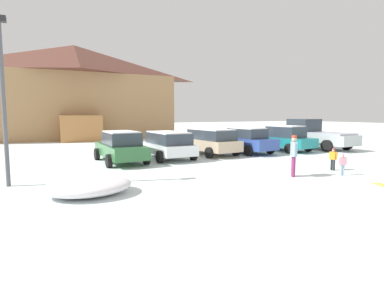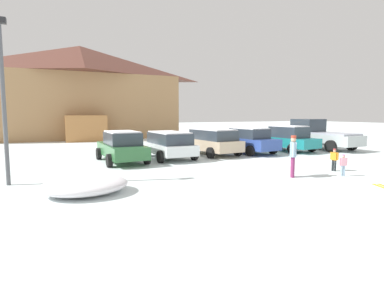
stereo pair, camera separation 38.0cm
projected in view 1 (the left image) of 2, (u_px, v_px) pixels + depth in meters
name	position (u px, v px, depth m)	size (l,w,h in m)	color
ski_lodge	(76.00, 91.00, 31.66)	(19.81, 10.81, 9.69)	#A37A4F
parked_green_coupe	(121.00, 147.00, 15.57)	(2.23, 4.57, 1.63)	#306939
parked_white_suv	(168.00, 144.00, 16.81)	(2.31, 4.08, 1.53)	white
parked_beige_suv	(211.00, 141.00, 18.49)	(2.50, 4.24, 1.61)	tan
parked_blue_hatchback	(245.00, 140.00, 19.44)	(2.52, 4.51, 1.64)	#304B9A
parked_teal_hatchback	(284.00, 138.00, 20.60)	(2.57, 4.50, 1.73)	teal
pickup_truck	(313.00, 135.00, 22.13)	(2.64, 5.81, 2.15)	#AEB8B9
skier_child_in_pink_snowsuit	(343.00, 163.00, 12.22)	(0.31, 0.20, 0.89)	#96B4CD
skier_child_in_orange_jacket	(333.00, 158.00, 13.36)	(0.19, 0.36, 0.99)	black
skier_adult_in_blue_parka	(294.00, 153.00, 11.98)	(0.45, 0.49, 1.67)	#7F2B5A
lamp_post	(3.00, 93.00, 10.11)	(0.44, 0.24, 5.75)	#515459
plowed_snow_pile	(88.00, 186.00, 9.32)	(2.66, 2.13, 0.56)	white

